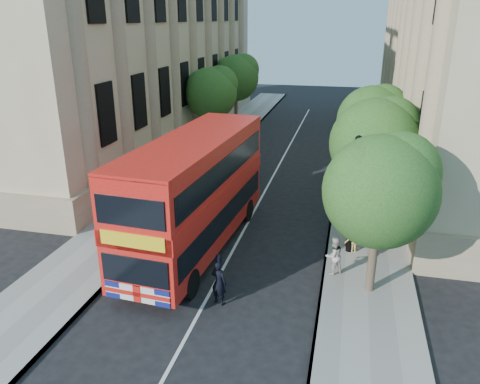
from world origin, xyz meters
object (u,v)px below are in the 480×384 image
Objects in this scene: lamp_post at (353,200)px; double_decker_bus at (196,191)px; box_van at (228,161)px; police_constable at (219,282)px; woman_pedestrian at (334,256)px.

lamp_post is 0.48× the size of double_decker_bus.
box_van is at bearing 134.55° from lamp_post.
double_decker_bus reaches higher than box_van.
lamp_post reaches higher than box_van.
lamp_post reaches higher than police_constable.
double_decker_bus is 6.39m from woman_pedestrian.
box_van reaches higher than police_constable.
woman_pedestrian is at bearing -6.17° from double_decker_bus.
lamp_post is 2.73m from woman_pedestrian.
double_decker_bus reaches higher than police_constable.
police_constable is at bearing -57.65° from double_decker_bus.
woman_pedestrian is at bearing -54.89° from box_van.
police_constable is at bearing -131.87° from lamp_post.
box_van is (-0.82, 8.58, -1.21)m from double_decker_bus.
police_constable is (-4.48, -5.00, -1.65)m from lamp_post.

